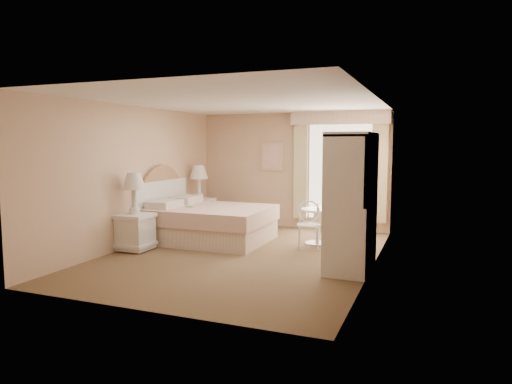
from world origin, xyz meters
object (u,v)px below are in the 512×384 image
at_px(cafe_chair, 308,221).
at_px(armoire, 352,213).
at_px(bed, 205,221).
at_px(round_table, 318,221).
at_px(nightstand_far, 199,205).
at_px(nightstand_near, 135,222).

distance_m(cafe_chair, armoire, 1.44).
height_order(bed, cafe_chair, bed).
xyz_separation_m(round_table, armoire, (0.86, -1.46, 0.39)).
bearing_deg(armoire, nightstand_far, 150.22).
bearing_deg(nightstand_far, bed, -57.01).
bearing_deg(round_table, nightstand_far, 167.23).
bearing_deg(nightstand_far, armoire, -29.78).
height_order(round_table, cafe_chair, cafe_chair).
distance_m(nightstand_far, round_table, 2.86).
xyz_separation_m(bed, round_table, (2.07, 0.48, 0.07)).
xyz_separation_m(nightstand_far, round_table, (2.79, -0.63, -0.08)).
xyz_separation_m(bed, nightstand_near, (-0.72, -1.17, 0.13)).
distance_m(bed, cafe_chair, 2.01).
distance_m(bed, armoire, 3.12).
height_order(nightstand_near, cafe_chair, nightstand_near).
height_order(bed, round_table, bed).
height_order(nightstand_near, armoire, armoire).
bearing_deg(bed, nightstand_near, -121.79).
distance_m(nightstand_near, cafe_chair, 3.00).
distance_m(bed, nightstand_near, 1.38).
bearing_deg(round_table, cafe_chair, -98.79).
relative_size(nightstand_near, round_table, 2.03).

